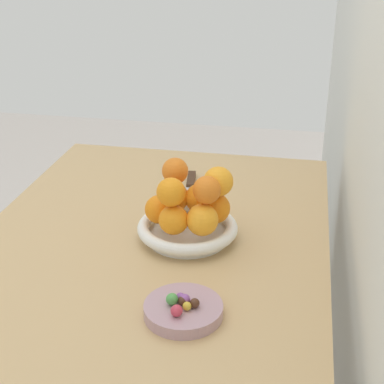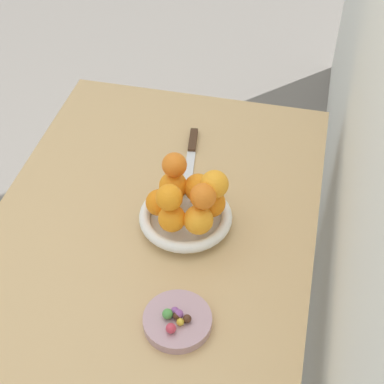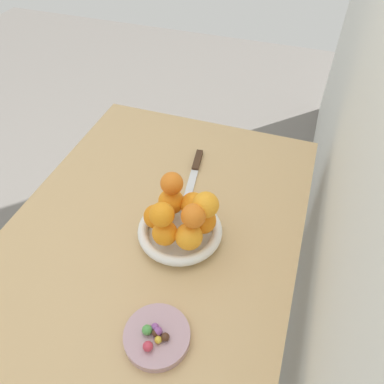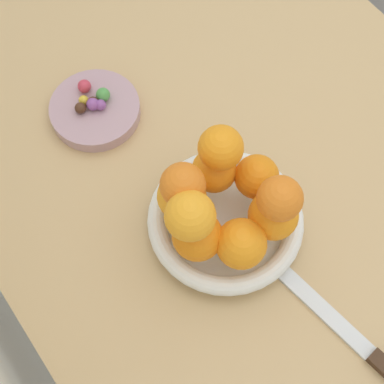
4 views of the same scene
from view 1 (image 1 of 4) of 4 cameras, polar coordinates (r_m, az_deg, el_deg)
name	(u,v)px [view 1 (image 1 of 4)]	position (r m, az deg, el deg)	size (l,w,h in m)	color
dining_table	(150,277)	(1.31, -4.10, -8.25)	(1.10, 0.76, 0.74)	tan
fruit_bowl	(187,230)	(1.27, -0.44, -3.66)	(0.22, 0.22, 0.04)	white
candy_dish	(183,310)	(1.04, -0.85, -11.38)	(0.14, 0.14, 0.02)	#B28C99
orange_0	(200,198)	(1.29, 0.79, -0.62)	(0.07, 0.07, 0.07)	orange
orange_1	(174,197)	(1.29, -1.79, -0.53)	(0.07, 0.07, 0.07)	orange
orange_2	(159,209)	(1.25, -3.21, -1.69)	(0.06, 0.06, 0.06)	orange
orange_3	(174,220)	(1.20, -1.80, -2.71)	(0.06, 0.06, 0.06)	orange
orange_4	(202,220)	(1.20, 1.01, -2.72)	(0.07, 0.07, 0.07)	orange
orange_5	(215,208)	(1.24, 2.21, -1.58)	(0.07, 0.07, 0.07)	orange
orange_6	(171,192)	(1.18, -2.05, -0.01)	(0.06, 0.06, 0.06)	orange
orange_7	(175,171)	(1.27, -1.65, 2.07)	(0.06, 0.06, 0.06)	orange
orange_8	(206,191)	(1.18, 1.41, 0.11)	(0.06, 0.06, 0.06)	orange
orange_9	(218,182)	(1.21, 2.56, 1.02)	(0.06, 0.06, 0.06)	orange
candy_ball_0	(183,301)	(1.03, -0.88, -10.51)	(0.02, 0.02, 0.02)	#472819
candy_ball_1	(185,299)	(1.03, -0.71, -10.38)	(0.02, 0.02, 0.02)	#8C4C99
candy_ball_2	(180,297)	(1.04, -1.14, -10.17)	(0.02, 0.02, 0.02)	#8C4C99
candy_ball_3	(172,299)	(1.03, -1.95, -10.35)	(0.02, 0.02, 0.02)	#4C9947
candy_ball_4	(187,306)	(1.02, -0.49, -11.01)	(0.02, 0.02, 0.02)	gold
candy_ball_5	(195,303)	(1.02, 0.26, -10.73)	(0.02, 0.02, 0.02)	#472819
candy_ball_6	(177,311)	(1.00, -1.50, -11.43)	(0.02, 0.02, 0.02)	#C6384C
knife	(190,190)	(1.49, -0.22, 0.18)	(0.26, 0.06, 0.01)	#3F2819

